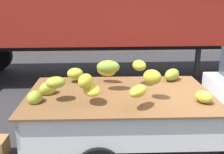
{
  "coord_description": "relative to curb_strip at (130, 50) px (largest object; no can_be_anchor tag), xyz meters",
  "views": [
    {
      "loc": [
        -1.98,
        -4.08,
        2.59
      ],
      "look_at": [
        -1.57,
        0.85,
        1.12
      ],
      "focal_mm": 44.16,
      "sensor_mm": 36.0,
      "label": 1
    }
  ],
  "objects": [
    {
      "name": "curb_strip",
      "position": [
        0.0,
        0.0,
        0.0
      ],
      "size": [
        80.0,
        0.8,
        0.16
      ],
      "primitive_type": "cube",
      "color": "gray",
      "rests_on": "ground"
    },
    {
      "name": "ground",
      "position": [
        0.0,
        -8.96,
        -0.08
      ],
      "size": [
        220.0,
        220.0,
        0.0
      ],
      "primitive_type": "plane",
      "color": "#28282B"
    }
  ]
}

